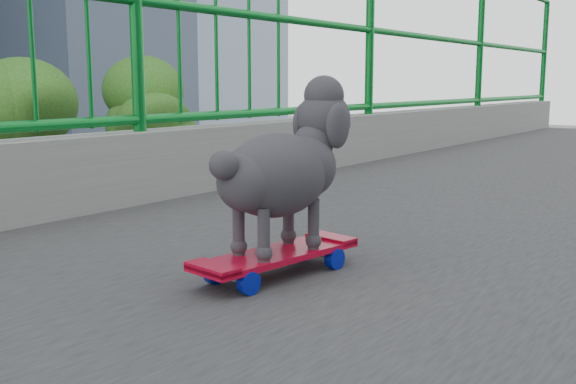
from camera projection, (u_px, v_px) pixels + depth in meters
The scene contains 3 objects.
skateboard at pixel (277, 258), 1.78m from camera, with size 0.22×0.52×0.07m.
poodle at pixel (284, 166), 1.76m from camera, with size 0.25×0.50×0.42m.
car_5 at pixel (390, 376), 15.77m from camera, with size 1.50×4.30×1.42m, color silver.
Camera 1 is at (0.84, 4.02, 7.51)m, focal length 42.00 mm.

